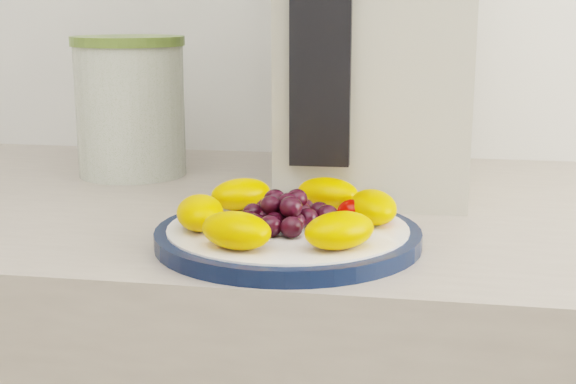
# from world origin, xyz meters

# --- Properties ---
(plate_rim) EXTENTS (0.25, 0.25, 0.01)m
(plate_rim) POSITION_xyz_m (0.06, 1.03, 0.91)
(plate_rim) COLOR black
(plate_rim) RESTS_ON counter
(plate_face) EXTENTS (0.22, 0.22, 0.02)m
(plate_face) POSITION_xyz_m (0.06, 1.03, 0.91)
(plate_face) COLOR white
(plate_face) RESTS_ON counter
(canister) EXTENTS (0.17, 0.17, 0.17)m
(canister) POSITION_xyz_m (-0.20, 1.31, 0.98)
(canister) COLOR #3F5716
(canister) RESTS_ON counter
(canister_lid) EXTENTS (0.17, 0.17, 0.01)m
(canister_lid) POSITION_xyz_m (-0.20, 1.31, 1.07)
(canister_lid) COLOR #59712E
(canister_lid) RESTS_ON canister
(appliance_body) EXTENTS (0.22, 0.30, 0.37)m
(appliance_body) POSITION_xyz_m (0.12, 1.30, 1.08)
(appliance_body) COLOR #B3AF9D
(appliance_body) RESTS_ON counter
(appliance_panel) EXTENTS (0.06, 0.02, 0.27)m
(appliance_panel) POSITION_xyz_m (0.07, 1.15, 1.09)
(appliance_panel) COLOR black
(appliance_panel) RESTS_ON appliance_body
(fruit_plate) EXTENTS (0.21, 0.21, 0.03)m
(fruit_plate) POSITION_xyz_m (0.06, 1.03, 0.93)
(fruit_plate) COLOR #FF8F00
(fruit_plate) RESTS_ON plate_face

